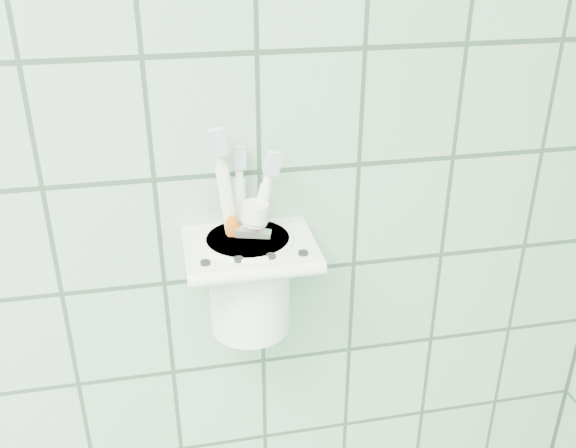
# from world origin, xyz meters

# --- Properties ---
(holder_bracket) EXTENTS (0.13, 0.11, 0.04)m
(holder_bracket) POSITION_xyz_m (0.64, 1.15, 1.31)
(holder_bracket) COLOR white
(holder_bracket) RESTS_ON wall_back
(cup) EXTENTS (0.09, 0.09, 0.11)m
(cup) POSITION_xyz_m (0.64, 1.16, 1.27)
(cup) COLOR white
(cup) RESTS_ON holder_bracket
(toothbrush_pink) EXTENTS (0.03, 0.02, 0.22)m
(toothbrush_pink) POSITION_xyz_m (0.63, 1.16, 1.33)
(toothbrush_pink) COLOR white
(toothbrush_pink) RESTS_ON cup
(toothbrush_blue) EXTENTS (0.02, 0.03, 0.19)m
(toothbrush_blue) POSITION_xyz_m (0.63, 1.17, 1.32)
(toothbrush_blue) COLOR white
(toothbrush_blue) RESTS_ON cup
(toothbrush_orange) EXTENTS (0.05, 0.02, 0.20)m
(toothbrush_orange) POSITION_xyz_m (0.62, 1.15, 1.32)
(toothbrush_orange) COLOR white
(toothbrush_orange) RESTS_ON cup
(toothpaste_tube) EXTENTS (0.05, 0.04, 0.14)m
(toothpaste_tube) POSITION_xyz_m (0.64, 1.17, 1.30)
(toothpaste_tube) COLOR silver
(toothpaste_tube) RESTS_ON cup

